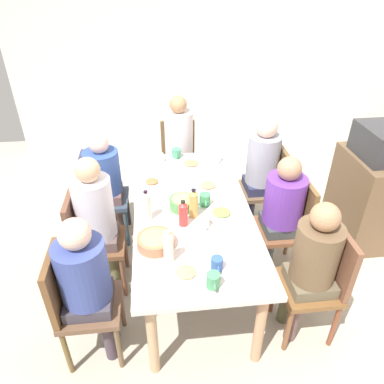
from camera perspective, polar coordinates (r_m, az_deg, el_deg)
name	(u,v)px	position (r m, az deg, el deg)	size (l,w,h in m)	color
ground_plane	(192,274)	(3.33, 0.00, -12.92)	(6.24, 6.24, 0.00)	#A8A08E
wall_left	(169,58)	(5.09, -3.60, 20.50)	(0.12, 4.16, 2.60)	silver
dining_table	(192,216)	(2.89, 0.00, -3.83)	(1.92, 0.91, 0.74)	silver
chair_0	(98,194)	(3.54, -14.73, -0.33)	(0.40, 0.40, 0.90)	#323F51
person_0	(105,178)	(3.44, -13.63, 2.12)	(0.32, 0.32, 1.12)	brown
chair_1	(89,237)	(3.03, -16.00, -6.93)	(0.40, 0.40, 0.90)	brown
person_1	(97,215)	(2.88, -14.87, -3.56)	(0.30, 0.30, 1.22)	brown
chair_2	(77,300)	(2.57, -17.80, -16.03)	(0.40, 0.40, 0.90)	brown
person_2	(86,278)	(2.42, -16.42, -13.03)	(0.32, 0.32, 1.16)	#35404C
chair_3	(320,279)	(2.74, 19.71, -12.85)	(0.40, 0.40, 0.90)	brown
person_3	(313,261)	(2.58, 18.59, -10.33)	(0.30, 0.30, 1.15)	brown
chair_4	(289,223)	(3.17, 15.21, -4.77)	(0.40, 0.40, 0.90)	brown
person_4	(282,206)	(3.03, 14.09, -2.23)	(0.32, 0.32, 1.14)	#3E4642
chair_5	(179,156)	(4.11, -2.11, 5.70)	(0.40, 0.40, 0.90)	brown
person_5	(179,142)	(3.93, -2.07, 7.99)	(0.30, 0.30, 1.23)	#50493D
chair_6	(268,184)	(3.66, 11.93, 1.28)	(0.40, 0.40, 0.90)	brown
person_6	(261,165)	(3.52, 10.93, 4.24)	(0.31, 0.31, 1.22)	#2F3753
plate_0	(208,186)	(3.09, 2.52, 0.90)	(0.23, 0.23, 0.04)	silver
plate_1	(152,183)	(3.16, -6.36, 1.50)	(0.21, 0.21, 0.04)	silver
plate_2	(186,273)	(2.29, -0.96, -12.80)	(0.23, 0.23, 0.04)	white
plate_3	(222,214)	(2.77, 4.72, -3.44)	(0.25, 0.25, 0.04)	white
plate_4	(191,164)	(3.44, -0.16, 4.43)	(0.25, 0.25, 0.04)	white
bowl_0	(182,202)	(2.82, -1.53, -1.64)	(0.21, 0.21, 0.11)	#498848
bowl_1	(156,240)	(2.48, -5.81, -7.66)	(0.26, 0.26, 0.10)	#A16A48
cup_0	(177,153)	(3.57, -2.47, 6.17)	(0.13, 0.09, 0.09)	#428B6A
cup_1	(213,281)	(2.20, 3.40, -13.88)	(0.12, 0.08, 0.10)	#46905F
cup_2	(218,157)	(3.50, 4.09, 5.57)	(0.11, 0.07, 0.10)	white
cup_3	(217,264)	(2.31, 3.98, -11.31)	(0.11, 0.08, 0.09)	#315697
cup_4	(160,158)	(3.49, -5.10, 5.36)	(0.11, 0.07, 0.09)	white
cup_5	(204,222)	(2.63, 1.97, -4.73)	(0.11, 0.07, 0.09)	white
cup_6	(205,200)	(2.86, 2.05, -1.22)	(0.12, 0.09, 0.10)	#408D59
bottle_0	(183,214)	(2.62, -1.41, -3.47)	(0.07, 0.07, 0.21)	red
bottle_1	(168,247)	(2.31, -3.77, -8.73)	(0.06, 0.06, 0.25)	silver
bottle_2	(194,204)	(2.70, 0.34, -1.86)	(0.07, 0.07, 0.24)	tan
bottle_3	(147,206)	(2.68, -7.21, -2.24)	(0.06, 0.06, 0.25)	beige
side_cabinet	(365,198)	(3.85, 25.71, -0.93)	(0.70, 0.44, 0.90)	brown
microwave	(382,143)	(3.59, 27.94, 6.93)	(0.48, 0.36, 0.28)	#2C2D31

